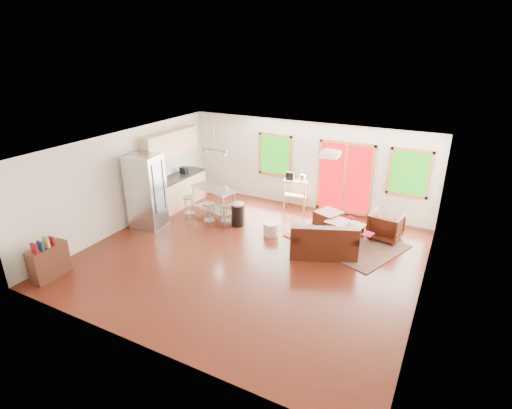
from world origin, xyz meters
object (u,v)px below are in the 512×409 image
at_px(rug, 346,241).
at_px(island, 214,197).
at_px(ottoman, 328,219).
at_px(armchair, 386,224).
at_px(loveseat, 323,241).
at_px(kitchen_cart, 295,184).
at_px(coffee_table, 345,225).
at_px(refrigerator, 147,192).

relative_size(rug, island, 1.73).
bearing_deg(ottoman, armchair, -2.72).
bearing_deg(rug, loveseat, -109.99).
height_order(loveseat, kitchen_cart, kitchen_cart).
bearing_deg(ottoman, island, -163.13).
distance_m(rug, kitchen_cart, 2.63).
relative_size(rug, loveseat, 1.44).
distance_m(coffee_table, ottoman, 0.75).
relative_size(rug, ottoman, 4.14).
bearing_deg(island, coffee_table, 7.65).
distance_m(ottoman, island, 3.28).
distance_m(loveseat, coffee_table, 1.16).
distance_m(rug, ottoman, 1.00).
bearing_deg(rug, ottoman, 135.61).
height_order(ottoman, kitchen_cart, kitchen_cart).
xyz_separation_m(rug, ottoman, (-0.70, 0.69, 0.19)).
distance_m(rug, loveseat, 1.00).
distance_m(ottoman, kitchen_cart, 1.65).
distance_m(rug, armchair, 1.10).
bearing_deg(loveseat, island, 146.98).
bearing_deg(kitchen_cart, armchair, -16.91).
distance_m(loveseat, refrigerator, 4.82).
bearing_deg(kitchen_cart, coffee_table, -33.03).
relative_size(refrigerator, kitchen_cart, 1.79).
distance_m(rug, island, 3.87).
xyz_separation_m(ottoman, kitchen_cart, (-1.33, 0.80, 0.56)).
bearing_deg(loveseat, armchair, 29.98).
distance_m(armchair, refrigerator, 6.31).
bearing_deg(armchair, ottoman, 4.48).
bearing_deg(coffee_table, refrigerator, -159.67).
bearing_deg(kitchen_cart, rug, -36.18).
xyz_separation_m(armchair, island, (-4.65, -0.87, 0.21)).
height_order(rug, armchair, armchair).
bearing_deg(armchair, kitchen_cart, -9.71).
height_order(loveseat, refrigerator, refrigerator).
xyz_separation_m(ottoman, island, (-3.11, -0.94, 0.40)).
height_order(armchair, refrigerator, refrigerator).
relative_size(island, kitchen_cart, 1.33).
xyz_separation_m(rug, refrigerator, (-5.05, -1.59, 0.98)).
relative_size(rug, coffee_table, 2.42).
bearing_deg(rug, armchair, 36.59).
distance_m(ottoman, refrigerator, 4.97).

